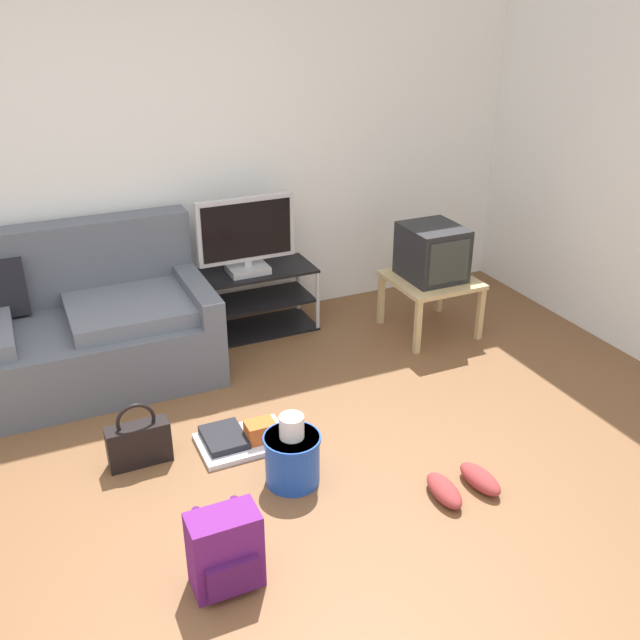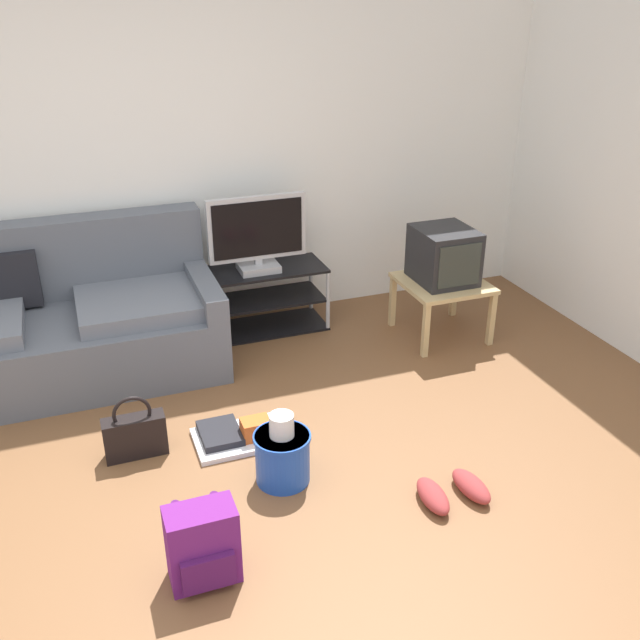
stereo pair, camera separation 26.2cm
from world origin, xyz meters
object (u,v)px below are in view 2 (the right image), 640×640
side_table (442,289)px  cleaning_bucket (282,454)px  crt_tv (444,255)px  tv_stand (259,300)px  sneakers_pair (452,491)px  flat_tv (257,235)px  handbag (135,434)px  couch (53,327)px  floor_tray (238,435)px  backpack (203,546)px

side_table → cleaning_bucket: size_ratio=1.46×
crt_tv → cleaning_bucket: (-1.56, -1.20, -0.44)m
tv_stand → sneakers_pair: 2.20m
flat_tv → handbag: flat_tv is taller
couch → crt_tv: size_ratio=4.76×
handbag → side_table: bearing=17.5°
tv_stand → floor_tray: size_ratio=1.94×
handbag → sneakers_pair: (1.42, -0.91, -0.09)m
cleaning_bucket → floor_tray: size_ratio=0.80×
side_table → crt_tv: size_ratio=1.33×
backpack → sneakers_pair: size_ratio=1.02×
backpack → cleaning_bucket: 0.73m
backpack → handbag: (-0.16, 1.00, -0.05)m
crt_tv → floor_tray: 1.96m
couch → backpack: size_ratio=5.64×
cleaning_bucket → crt_tv: bearing=37.6°
tv_stand → cleaning_bucket: (-0.37, -1.72, -0.07)m
couch → flat_tv: size_ratio=2.97×
couch → backpack: 2.15m
couch → crt_tv: (2.60, -0.36, 0.27)m
side_table → crt_tv: (-0.00, 0.02, 0.25)m
cleaning_bucket → sneakers_pair: (0.74, -0.43, -0.12)m
flat_tv → floor_tray: (-0.50, -1.29, -0.70)m
crt_tv → backpack: (-2.08, -1.72, -0.43)m
flat_tv → handbag: bearing=-130.7°
handbag → sneakers_pair: size_ratio=1.02×
tv_stand → sneakers_pair: tv_stand is taller
couch → crt_tv: couch is taller
flat_tv → cleaning_bucket: (-0.37, -1.70, -0.58)m
side_table → crt_tv: bearing=90.0°
handbag → floor_tray: handbag is taller
handbag → backpack: bearing=-80.7°
couch → floor_tray: (0.90, -1.15, -0.29)m
crt_tv → backpack: crt_tv is taller
couch → tv_stand: 1.42m
handbag → cleaning_bucket: 0.83m
backpack → cleaning_bucket: cleaning_bucket is taller
crt_tv → sneakers_pair: 1.92m
side_table → couch: bearing=171.8°
tv_stand → flat_tv: 0.50m
cleaning_bucket → floor_tray: cleaning_bucket is taller
backpack → handbag: 1.01m
couch → cleaning_bucket: size_ratio=5.24×
side_table → floor_tray: (-1.70, -0.78, -0.32)m
tv_stand → cleaning_bucket: size_ratio=2.44×
tv_stand → backpack: tv_stand is taller
tv_stand → crt_tv: bearing=-23.4°
tv_stand → backpack: 2.41m
flat_tv → floor_tray: 1.55m
couch → tv_stand: couch is taller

